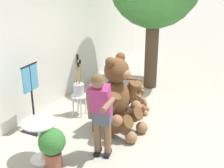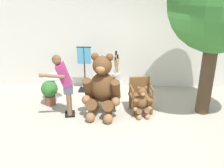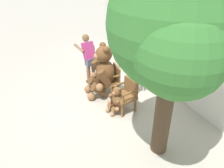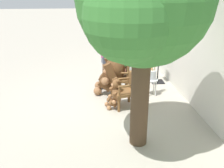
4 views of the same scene
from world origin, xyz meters
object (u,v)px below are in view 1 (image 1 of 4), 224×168
Objects in this scene: wooden_chair_right at (126,91)px; round_side_table at (40,137)px; teddy_bear_small at (138,96)px; brush_bucket at (79,86)px; wooden_chair_left at (107,108)px; potted_plant at (52,145)px; teddy_bear_large at (119,96)px; white_stool at (79,100)px; person_visitor at (101,108)px; clothing_display_stand at (32,97)px.

wooden_chair_right is 2.40m from round_side_table.
teddy_bear_small is at bearing -86.40° from wooden_chair_right.
brush_bucket is at bearing 10.10° from round_side_table.
wooden_chair_left reaches higher than potted_plant.
teddy_bear_large is at bearing -105.98° from brush_bucket.
white_stool is at bearing 70.31° from wooden_chair_left.
teddy_bear_large is 1.04m from teddy_bear_small.
teddy_bear_large is 2.17× the size of round_side_table.
wooden_chair_right is at bearing 15.52° from teddy_bear_large.
teddy_bear_small is 2.49m from round_side_table.
teddy_bear_small is 1.67× the size of white_stool.
brush_bucket reaches higher than potted_plant.
teddy_bear_large is at bearing -18.69° from potted_plant.
person_visitor is (-1.84, -0.36, 0.46)m from wooden_chair_right.
wooden_chair_left is 1.50m from round_side_table.
person_visitor is at bearing -158.33° from wooden_chair_left.
teddy_bear_small is (0.02, -0.28, -0.08)m from wooden_chair_right.
wooden_chair_left is 1.19× the size of round_side_table.
person_visitor reaches higher than potted_plant.
brush_bucket is at bearing 70.21° from wooden_chair_left.
potted_plant is (-2.42, 0.51, 0.02)m from teddy_bear_small.
wooden_chair_right is 2.05m from clothing_display_stand.
person_visitor is 2.30× the size of potted_plant.
clothing_display_stand reaches higher than potted_plant.
teddy_bear_large reaches higher than wooden_chair_left.
clothing_display_stand is (-0.96, 0.45, 0.05)m from brush_bucket.
teddy_bear_small is 1.27m from white_stool.
wooden_chair_right is at bearing -5.40° from potted_plant.
person_visitor is (-1.86, -0.08, 0.54)m from teddy_bear_small.
teddy_bear_large is at bearing 6.15° from person_visitor.
wooden_chair_left is at bearing -19.46° from round_side_table.
wooden_chair_right is 1.87× the size of white_stool.
white_stool is at bearing 121.51° from teddy_bear_small.
wooden_chair_right reaches higher than potted_plant.
teddy_bear_large reaches higher than teddy_bear_small.
teddy_bear_large reaches higher than potted_plant.
teddy_bear_large is (-0.02, -0.26, 0.30)m from wooden_chair_left.
white_stool is 0.51× the size of brush_bucket.
clothing_display_stand is at bearing 51.99° from potted_plant.
potted_plant is (-1.76, -0.58, 0.04)m from white_stool.
wooden_chair_left reaches higher than round_side_table.
teddy_bear_large and person_visitor have the same top height.
teddy_bear_small is at bearing -1.04° from teddy_bear_large.
teddy_bear_small is at bearing 2.41° from person_visitor.
round_side_table is at bearing -134.76° from clothing_display_stand.
white_stool is (0.30, 1.07, -0.41)m from teddy_bear_large.
wooden_chair_right is at bearing -12.02° from round_side_table.
teddy_bear_large is (-0.95, -0.26, 0.30)m from wooden_chair_right.
white_stool is 0.64× the size of round_side_table.
person_visitor is at bearing -46.31° from potted_plant.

